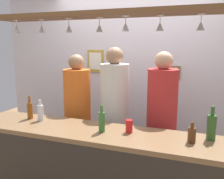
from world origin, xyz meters
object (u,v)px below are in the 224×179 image
object	(u,v)px
picture_frame_caricature	(95,61)
person_middle_white_patterned_shirt	(115,105)
bottle_soda_clear	(40,112)
person_left_orange_shirt	(77,106)
bottle_beer_brown_stubby	(192,135)
bottle_champagne_green	(211,127)
person_right_red_shirt	(162,112)
bottle_beer_amber_tall	(30,110)
bottle_beer_green_import	(102,121)
picture_frame_lower_pair	(169,72)
drink_can	(129,126)

from	to	relation	value
picture_frame_caricature	person_middle_white_patterned_shirt	bearing A→B (deg)	-52.53
person_middle_white_patterned_shirt	bottle_soda_clear	distance (m)	0.86
person_left_orange_shirt	picture_frame_caricature	world-z (taller)	picture_frame_caricature
bottle_beer_brown_stubby	bottle_champagne_green	distance (m)	0.21
person_right_red_shirt	picture_frame_caricature	bearing A→B (deg)	146.49
bottle_champagne_green	bottle_soda_clear	size ratio (longest dim) A/B	1.30
person_left_orange_shirt	bottle_champagne_green	xyz separation A→B (m)	(1.58, -0.50, 0.08)
person_left_orange_shirt	bottle_beer_amber_tall	bearing A→B (deg)	-119.52
person_middle_white_patterned_shirt	bottle_beer_green_import	size ratio (longest dim) A/B	6.76
bottle_beer_amber_tall	picture_frame_lower_pair	world-z (taller)	picture_frame_lower_pair
picture_frame_lower_pair	person_middle_white_patterned_shirt	bearing A→B (deg)	-124.83
bottle_soda_clear	picture_frame_caricature	world-z (taller)	picture_frame_caricature
person_right_red_shirt	bottle_beer_amber_tall	bearing A→B (deg)	-158.63
bottle_beer_green_import	picture_frame_caricature	size ratio (longest dim) A/B	0.76
person_middle_white_patterned_shirt	bottle_soda_clear	size ratio (longest dim) A/B	7.64
bottle_beer_brown_stubby	bottle_champagne_green	size ratio (longest dim) A/B	0.60
picture_frame_lower_pair	picture_frame_caricature	bearing A→B (deg)	180.00
person_right_red_shirt	bottle_champagne_green	bearing A→B (deg)	-44.53
bottle_soda_clear	bottle_beer_amber_tall	world-z (taller)	bottle_beer_amber_tall
person_middle_white_patterned_shirt	person_right_red_shirt	bearing A→B (deg)	0.00
bottle_soda_clear	bottle_champagne_green	bearing A→B (deg)	1.99
person_left_orange_shirt	person_middle_white_patterned_shirt	distance (m)	0.51
person_middle_white_patterned_shirt	bottle_beer_brown_stubby	bearing A→B (deg)	-34.27
bottle_beer_green_import	picture_frame_caricature	world-z (taller)	picture_frame_caricature
bottle_champagne_green	drink_can	bearing A→B (deg)	-173.68
drink_can	bottle_beer_green_import	bearing A→B (deg)	-164.25
bottle_beer_brown_stubby	bottle_beer_amber_tall	distance (m)	1.73
person_right_red_shirt	bottle_beer_brown_stubby	distance (m)	0.72
person_middle_white_patterned_shirt	bottle_beer_amber_tall	distance (m)	0.97
person_middle_white_patterned_shirt	drink_can	size ratio (longest dim) A/B	14.40
bottle_beer_green_import	bottle_soda_clear	bearing A→B (deg)	173.24
person_left_orange_shirt	bottle_beer_brown_stubby	bearing A→B (deg)	-23.75
person_right_red_shirt	person_left_orange_shirt	bearing A→B (deg)	-180.00
bottle_champagne_green	bottle_soda_clear	distance (m)	1.73
person_left_orange_shirt	bottle_soda_clear	bearing A→B (deg)	-105.14
bottle_beer_brown_stubby	picture_frame_lower_pair	size ratio (longest dim) A/B	0.60
person_left_orange_shirt	bottle_soda_clear	distance (m)	0.58
bottle_champagne_green	picture_frame_lower_pair	bearing A→B (deg)	113.28
bottle_champagne_green	bottle_beer_green_import	size ratio (longest dim) A/B	1.15
person_left_orange_shirt	bottle_beer_amber_tall	xyz separation A→B (m)	(-0.31, -0.54, 0.06)
drink_can	person_middle_white_patterned_shirt	bearing A→B (deg)	121.45
person_left_orange_shirt	person_middle_white_patterned_shirt	size ratio (longest dim) A/B	0.95
bottle_beer_green_import	drink_can	distance (m)	0.26
drink_can	person_left_orange_shirt	bearing A→B (deg)	146.04
person_middle_white_patterned_shirt	bottle_champagne_green	xyz separation A→B (m)	(1.07, -0.50, 0.02)
bottle_beer_brown_stubby	bottle_beer_amber_tall	world-z (taller)	bottle_beer_amber_tall
person_middle_white_patterned_shirt	drink_can	xyz separation A→B (m)	(0.35, -0.58, -0.04)
bottle_beer_amber_tall	drink_can	distance (m)	1.16
bottle_beer_brown_stubby	bottle_beer_green_import	distance (m)	0.82
person_middle_white_patterned_shirt	bottle_champagne_green	world-z (taller)	person_middle_white_patterned_shirt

